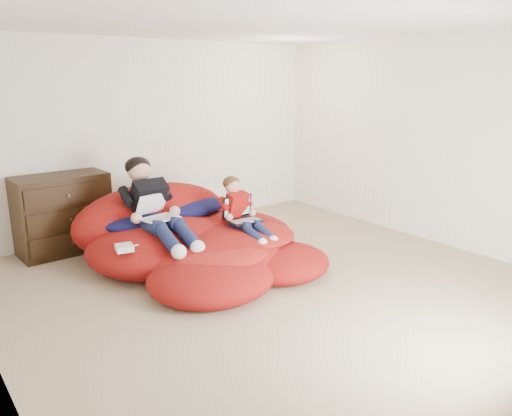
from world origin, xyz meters
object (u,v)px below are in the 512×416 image
at_px(dresser, 63,214).
at_px(laptop_black, 241,214).
at_px(laptop_white, 157,212).
at_px(older_boy, 153,203).
at_px(beanbag_pile, 195,242).
at_px(younger_boy, 241,209).

bearing_deg(dresser, laptop_black, -46.54).
xyz_separation_m(dresser, laptop_black, (1.47, -1.55, 0.09)).
distance_m(laptop_white, laptop_black, 0.92).
distance_m(dresser, older_boy, 1.30).
bearing_deg(beanbag_pile, laptop_white, 167.88).
bearing_deg(older_boy, beanbag_pile, -22.48).
height_order(dresser, younger_boy, younger_boy).
bearing_deg(dresser, beanbag_pile, -50.85).
relative_size(dresser, laptop_white, 2.42).
height_order(beanbag_pile, laptop_white, laptop_white).
distance_m(younger_boy, laptop_black, 0.05).
height_order(dresser, laptop_black, dresser).
bearing_deg(younger_boy, dresser, 133.58).
bearing_deg(beanbag_pile, dresser, 129.15).
bearing_deg(older_boy, younger_boy, -27.76).
bearing_deg(older_boy, laptop_white, -90.00).
relative_size(beanbag_pile, laptop_black, 6.32).
height_order(older_boy, younger_boy, older_boy).
xyz_separation_m(older_boy, younger_boy, (0.84, -0.44, -0.11)).
distance_m(older_boy, laptop_white, 0.11).
bearing_deg(laptop_white, dresser, 118.13).
xyz_separation_m(older_boy, laptop_white, (-0.00, -0.08, -0.08)).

